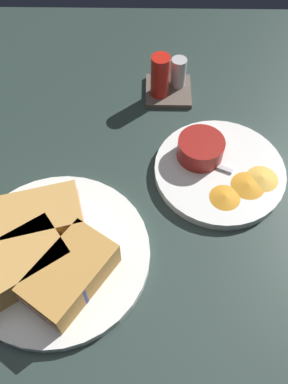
{
  "coord_description": "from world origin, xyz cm",
  "views": [
    {
      "loc": [
        11.73,
        -36.43,
        56.19
      ],
      "look_at": [
        11.2,
        -0.76,
        3.0
      ],
      "focal_mm": 37.68,
      "sensor_mm": 36.0,
      "label": 1
    }
  ],
  "objects": [
    {
      "name": "ramekin_light_gravy",
      "position": [
        20.72,
        8.03,
        3.56
      ],
      "size": [
        7.96,
        7.96,
        3.63
      ],
      "color": "maroon",
      "rests_on": "plate_chips_companion"
    },
    {
      "name": "condiment_caddy",
      "position": [
        15.28,
        25.17,
        3.41
      ],
      "size": [
        9.0,
        9.0,
        9.5
      ],
      "color": "brown",
      "rests_on": "ground_plane"
    },
    {
      "name": "plate_chips_companion",
      "position": [
        24.07,
        5.23,
        0.8
      ],
      "size": [
        22.34,
        22.34,
        1.6
      ],
      "primitive_type": "cylinder",
      "color": "white",
      "rests_on": "ground_plane"
    },
    {
      "name": "sandwich_half_far",
      "position": [
        -6.08,
        -13.68,
        4.0
      ],
      "size": [
        14.99,
        13.76,
        4.8
      ],
      "color": "tan",
      "rests_on": "plate_sandwich_main"
    },
    {
      "name": "sandwich_half_extra",
      "position": [
        1.27,
        -15.16,
        4.0
      ],
      "size": [
        13.59,
        15.02,
        4.8
      ],
      "color": "#C68C42",
      "rests_on": "plate_sandwich_main"
    },
    {
      "name": "sandwich_half_near",
      "position": [
        -4.61,
        -6.33,
        4.0
      ],
      "size": [
        14.66,
        10.83,
        4.8
      ],
      "color": "tan",
      "rests_on": "plate_sandwich_main"
    },
    {
      "name": "spoon_by_dark_ramekin",
      "position": [
        -1.75,
        -11.75,
        1.96
      ],
      "size": [
        6.21,
        9.29,
        0.8
      ],
      "color": "silver",
      "rests_on": "plate_sandwich_main"
    },
    {
      "name": "plantain_chip_scatter",
      "position": [
        27.98,
        1.48,
        1.9
      ],
      "size": [
        12.84,
        10.11,
        0.6
      ],
      "color": "orange",
      "rests_on": "plate_chips_companion"
    },
    {
      "name": "ramekin_dark_sauce",
      "position": [
        0.95,
        -16.45,
        3.95
      ],
      "size": [
        6.73,
        6.73,
        4.4
      ],
      "color": "navy",
      "rests_on": "plate_sandwich_main"
    },
    {
      "name": "plate_sandwich_main",
      "position": [
        -1.67,
        -10.74,
        0.8
      ],
      "size": [
        27.9,
        27.9,
        1.6
      ],
      "primitive_type": "cylinder",
      "color": "white",
      "rests_on": "ground_plane"
    },
    {
      "name": "spoon_by_gravy_ramekin",
      "position": [
        19.71,
        7.23,
        1.96
      ],
      "size": [
        9.58,
        5.46,
        0.8
      ],
      "color": "silver",
      "rests_on": "plate_chips_companion"
    },
    {
      "name": "ground_plane",
      "position": [
        0.0,
        0.0,
        -1.5
      ],
      "size": [
        110.0,
        110.0,
        3.0
      ],
      "primitive_type": "cube",
      "color": "#283833"
    }
  ]
}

